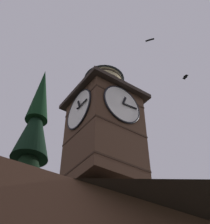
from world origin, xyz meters
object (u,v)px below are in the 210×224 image
(clock_tower, at_px, (104,125))
(pine_tree_behind, at_px, (19,214))
(flying_bird_low, at_px, (185,77))
(flying_bird_high, at_px, (150,40))

(clock_tower, relative_size, pine_tree_behind, 0.43)
(clock_tower, bearing_deg, flying_bird_low, 161.21)
(pine_tree_behind, xyz_separation_m, flying_bird_low, (-7.63, 8.02, 9.18))
(clock_tower, xyz_separation_m, flying_bird_high, (-3.89, 0.85, 9.76))
(pine_tree_behind, bearing_deg, flying_bird_high, 129.72)
(pine_tree_behind, height_order, flying_bird_low, pine_tree_behind)
(clock_tower, xyz_separation_m, pine_tree_behind, (1.84, -6.05, -3.53))
(pine_tree_behind, distance_m, flying_bird_low, 14.38)
(clock_tower, xyz_separation_m, flying_bird_low, (-5.79, 1.97, 5.66))
(pine_tree_behind, height_order, flying_bird_high, flying_bird_high)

